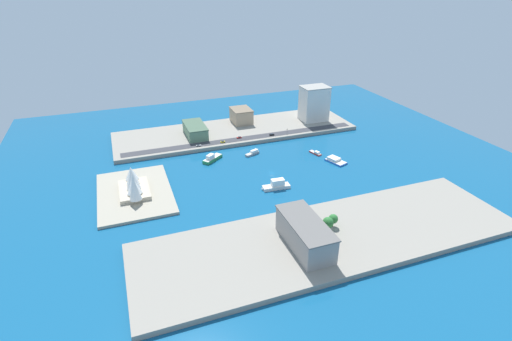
# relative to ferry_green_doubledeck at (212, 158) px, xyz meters

# --- Properties ---
(ground_plane) EXTENTS (440.00, 440.00, 0.00)m
(ground_plane) POSITION_rel_ferry_green_doubledeck_xyz_m (-39.72, -39.30, -2.13)
(ground_plane) COLOR #145684
(quay_west) EXTENTS (70.00, 240.00, 3.51)m
(quay_west) POSITION_rel_ferry_green_doubledeck_xyz_m (-135.03, -39.30, -0.37)
(quay_west) COLOR gray
(quay_west) RESTS_ON ground_plane
(quay_east) EXTENTS (70.00, 240.00, 3.51)m
(quay_east) POSITION_rel_ferry_green_doubledeck_xyz_m (55.58, -39.30, -0.37)
(quay_east) COLOR gray
(quay_east) RESTS_ON ground_plane
(peninsula_point) EXTENTS (76.92, 52.19, 2.00)m
(peninsula_point) POSITION_rel_ferry_green_doubledeck_xyz_m (-36.32, 68.39, -1.13)
(peninsula_point) COLOR #A89E89
(peninsula_point) RESTS_ON ground_plane
(road_strip) EXTENTS (10.10, 228.00, 0.15)m
(road_strip) POSITION_rel_ferry_green_doubledeck_xyz_m (29.63, -39.30, 1.46)
(road_strip) COLOR #38383D
(road_strip) RESTS_ON quay_east
(ferry_green_doubledeck) EXTENTS (17.46, 20.35, 6.41)m
(ferry_green_doubledeck) POSITION_rel_ferry_green_doubledeck_xyz_m (0.00, 0.00, 0.00)
(ferry_green_doubledeck) COLOR #2D8C4C
(ferry_green_doubledeck) RESTS_ON ground_plane
(yacht_sleek_gray) EXTENTS (9.17, 15.19, 3.85)m
(yacht_sleek_gray) POSITION_rel_ferry_green_doubledeck_xyz_m (-0.61, -37.08, -0.62)
(yacht_sleek_gray) COLOR #999EA3
(yacht_sleek_gray) RESTS_ON ground_plane
(ferry_white_commuter) EXTENTS (8.24, 22.86, 7.44)m
(ferry_white_commuter) POSITION_rel_ferry_green_doubledeck_xyz_m (-64.57, -33.21, 0.61)
(ferry_white_commuter) COLOR silver
(ferry_white_commuter) RESTS_ON ground_plane
(tugboat_red) EXTENTS (13.44, 7.14, 2.97)m
(tugboat_red) POSITION_rel_ferry_green_doubledeck_xyz_m (-19.09, -90.75, -1.06)
(tugboat_red) COLOR red
(tugboat_red) RESTS_ON ground_plane
(catamaran_blue) EXTENTS (19.99, 14.90, 3.71)m
(catamaran_blue) POSITION_rel_ferry_green_doubledeck_xyz_m (-39.65, -98.64, -0.65)
(catamaran_blue) COLOR blue
(catamaran_blue) RESTS_ON ground_plane
(apartment_midrise_tan) EXTENTS (24.95, 19.77, 14.97)m
(apartment_midrise_tan) POSITION_rel_ferry_green_doubledeck_xyz_m (73.56, -51.12, 8.90)
(apartment_midrise_tan) COLOR tan
(apartment_midrise_tan) RESTS_ON quay_east
(carpark_squat_concrete) EXTENTS (44.97, 19.12, 16.61)m
(carpark_squat_concrete) POSITION_rel_ferry_green_doubledeck_xyz_m (-138.15, -19.58, 9.72)
(carpark_squat_concrete) COLOR gray
(carpark_squat_concrete) RESTS_ON quay_west
(hotel_broad_white) EXTENTS (21.66, 28.35, 36.50)m
(hotel_broad_white) POSITION_rel_ferry_green_doubledeck_xyz_m (54.42, -126.50, 19.66)
(hotel_broad_white) COLOR silver
(hotel_broad_white) RESTS_ON quay_east
(terminal_long_green) EXTENTS (38.07, 18.61, 11.21)m
(terminal_long_green) POSITION_rel_ferry_green_doubledeck_xyz_m (54.02, 2.74, 7.02)
(terminal_long_green) COLOR slate
(terminal_long_green) RESTS_ON quay_east
(sedan_silver) EXTENTS (1.90, 4.54, 1.65)m
(sedan_silver) POSITION_rel_ferry_green_doubledeck_xyz_m (26.54, 6.09, 2.33)
(sedan_silver) COLOR black
(sedan_silver) RESTS_ON road_strip
(suv_black) EXTENTS (2.13, 4.90, 1.64)m
(suv_black) POSITION_rel_ferry_green_doubledeck_xyz_m (27.86, -67.30, 2.34)
(suv_black) COLOR black
(suv_black) RESTS_ON road_strip
(taxi_yellow_cab) EXTENTS (2.00, 4.27, 1.62)m
(taxi_yellow_cab) POSITION_rel_ferry_green_doubledeck_xyz_m (26.95, -17.15, 2.33)
(taxi_yellow_cab) COLOR black
(taxi_yellow_cab) RESTS_ON road_strip
(pickup_red) EXTENTS (1.88, 4.79, 1.43)m
(pickup_red) POSITION_rel_ferry_green_doubledeck_xyz_m (31.97, -35.03, 2.25)
(pickup_red) COLOR black
(pickup_red) RESTS_ON road_strip
(traffic_light_waterfront) EXTENTS (0.36, 0.36, 6.50)m
(traffic_light_waterfront) POSITION_rel_ferry_green_doubledeck_xyz_m (23.36, -81.60, 5.73)
(traffic_light_waterfront) COLOR black
(traffic_light_waterfront) RESTS_ON quay_east
(opera_landmark) EXTENTS (42.80, 21.36, 21.47)m
(opera_landmark) POSITION_rel_ferry_green_doubledeck_xyz_m (-37.25, 68.39, 7.62)
(opera_landmark) COLOR #BCAD93
(opera_landmark) RESTS_ON peninsula_point
(park_tree_cluster) EXTENTS (10.77, 12.73, 10.58)m
(park_tree_cluster) POSITION_rel_ferry_green_doubledeck_xyz_m (-129.81, -41.01, 7.90)
(park_tree_cluster) COLOR brown
(park_tree_cluster) RESTS_ON quay_west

